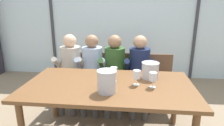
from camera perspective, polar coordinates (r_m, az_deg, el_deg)
ground at (r=3.47m, az=1.17°, el=-11.20°), size 14.00×14.00×0.00m
window_glass_panel at (r=4.43m, az=2.82°, el=12.44°), size 7.14×0.03×2.60m
window_mullion_left at (r=4.78m, az=-17.25°, el=12.03°), size 0.06×0.06×2.60m
window_mullion_right at (r=4.60m, az=23.61°, el=11.27°), size 0.06×0.06×2.60m
hillside_vineyard at (r=8.79m, az=4.50°, el=11.31°), size 13.14×2.40×1.66m
dining_table at (r=2.28m, az=-0.95°, el=-7.90°), size 1.94×1.05×0.74m
chair_near_curtain at (r=3.34m, az=-11.26°, el=-3.22°), size 0.47×0.47×0.87m
chair_left_of_center at (r=3.24m, az=-5.64°, el=-3.59°), size 0.48×0.48×0.87m
chair_center at (r=3.19m, az=1.24°, el=-3.85°), size 0.46×0.46×0.87m
chair_right_of_center at (r=3.18m, az=6.91°, el=-4.05°), size 0.44×0.44×0.87m
chair_near_window_right at (r=3.20m, az=13.88°, el=-4.26°), size 0.46×0.46×0.87m
person_beige_jumper at (r=3.16m, az=-12.27°, el=-1.12°), size 0.48×0.63×1.19m
person_pale_blue_shirt at (r=3.07m, az=-5.99°, el=-1.35°), size 0.47×0.62×1.19m
person_olive_shirt at (r=3.02m, az=0.71°, el=-1.58°), size 0.47×0.62×1.19m
person_navy_polo at (r=3.01m, az=8.07°, el=-1.81°), size 0.46×0.61×1.19m
ice_bucket_primary at (r=2.44m, az=11.19°, el=-2.05°), size 0.22×0.22×0.20m
ice_bucket_secondary at (r=2.00m, az=-1.57°, el=-5.34°), size 0.21×0.21×0.24m
wine_glass_by_left_taster at (r=2.20m, az=7.28°, el=-3.55°), size 0.08×0.08×0.17m
wine_glass_near_bucket at (r=2.29m, az=0.52°, el=-2.61°), size 0.08×0.08×0.17m
wine_glass_center_pour at (r=2.17m, az=12.02°, el=-4.14°), size 0.08×0.08×0.17m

